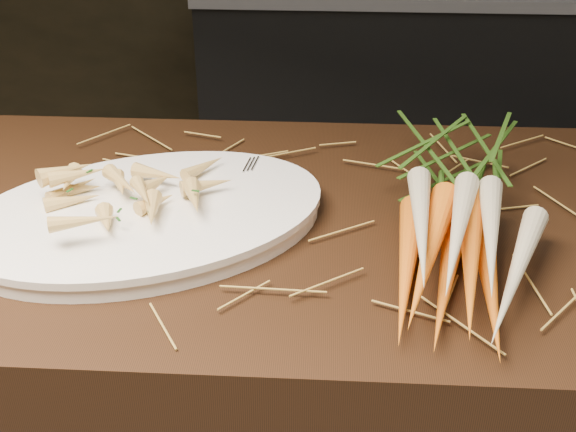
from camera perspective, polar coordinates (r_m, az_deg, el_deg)
name	(u,v)px	position (r m, az deg, el deg)	size (l,w,h in m)	color
back_counter	(432,88)	(3.01, 11.29, 9.92)	(1.82, 0.62, 0.84)	black
straw_bedding	(405,212)	(1.07, 9.19, 0.33)	(1.40, 0.60, 0.02)	olive
root_veg_bunch	(460,195)	(1.04, 13.47, 1.64)	(0.27, 0.59, 0.11)	#D95716
serving_platter	(148,219)	(1.05, -10.98, -0.21)	(0.51, 0.34, 0.03)	white
roasted_veg_heap	(145,193)	(1.03, -11.21, 1.80)	(0.25, 0.18, 0.06)	#AF9141
serving_fork	(272,194)	(1.06, -1.26, 1.76)	(0.02, 0.19, 0.00)	silver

